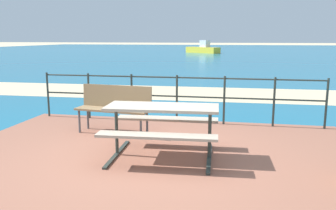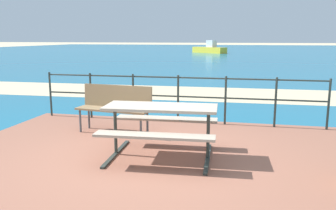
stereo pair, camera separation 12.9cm
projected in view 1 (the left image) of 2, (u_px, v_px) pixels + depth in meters
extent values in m
plane|color=beige|center=(150.00, 163.00, 5.20)|extent=(240.00, 240.00, 0.00)
cube|color=#935B47|center=(150.00, 161.00, 5.19)|extent=(6.40, 5.20, 0.06)
cube|color=#196B8E|center=(227.00, 52.00, 43.76)|extent=(90.00, 90.00, 0.01)
cube|color=beige|center=(198.00, 93.00, 11.64)|extent=(54.04, 3.76, 0.01)
cube|color=tan|center=(162.00, 107.00, 5.16)|extent=(1.67, 0.73, 0.04)
cube|color=tan|center=(156.00, 136.00, 4.72)|extent=(1.65, 0.35, 0.04)
cube|color=tan|center=(167.00, 119.00, 5.72)|extent=(1.65, 0.35, 0.04)
cylinder|color=#2D3833|center=(117.00, 131.00, 5.33)|extent=(0.05, 0.05, 0.76)
cube|color=#2D3833|center=(117.00, 154.00, 5.40)|extent=(0.13, 1.29, 0.03)
cylinder|color=#2D3833|center=(210.00, 134.00, 5.14)|extent=(0.05, 0.05, 0.76)
cube|color=#2D3833|center=(209.00, 158.00, 5.21)|extent=(0.13, 1.29, 0.03)
cube|color=#8C704C|center=(113.00, 110.00, 6.52)|extent=(1.44, 0.58, 0.04)
cube|color=#8C704C|center=(117.00, 96.00, 6.64)|extent=(1.40, 0.24, 0.41)
cylinder|color=#4C5156|center=(79.00, 121.00, 6.61)|extent=(0.04, 0.04, 0.45)
cylinder|color=#4C5156|center=(88.00, 117.00, 6.89)|extent=(0.04, 0.04, 0.45)
cylinder|color=#4C5156|center=(141.00, 126.00, 6.23)|extent=(0.04, 0.04, 0.45)
cylinder|color=#4C5156|center=(147.00, 122.00, 6.51)|extent=(0.04, 0.04, 0.45)
cylinder|color=#2D3833|center=(48.00, 94.00, 7.96)|extent=(0.04, 0.04, 1.00)
cylinder|color=#2D3833|center=(89.00, 96.00, 7.77)|extent=(0.04, 0.04, 1.00)
cylinder|color=#2D3833|center=(132.00, 97.00, 7.59)|extent=(0.04, 0.04, 1.00)
cylinder|color=#2D3833|center=(177.00, 99.00, 7.41)|extent=(0.04, 0.04, 1.00)
cylinder|color=#2D3833|center=(224.00, 100.00, 7.22)|extent=(0.04, 0.04, 1.00)
cylinder|color=#2D3833|center=(274.00, 102.00, 7.04)|extent=(0.04, 0.04, 1.00)
cylinder|color=#2D3833|center=(326.00, 104.00, 6.85)|extent=(0.04, 0.04, 1.00)
cylinder|color=#2D3833|center=(177.00, 77.00, 7.32)|extent=(5.90, 0.03, 0.03)
cylinder|color=#2D3833|center=(177.00, 96.00, 7.40)|extent=(5.90, 0.03, 0.03)
cube|color=yellow|center=(203.00, 50.00, 41.98)|extent=(4.36, 3.94, 0.69)
cube|color=silver|center=(205.00, 44.00, 41.56)|extent=(1.28, 1.24, 0.80)
cone|color=yellow|center=(188.00, 49.00, 43.99)|extent=(0.78, 0.80, 0.62)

